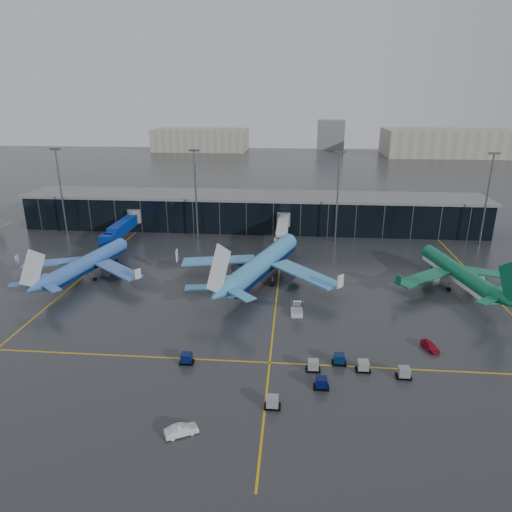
# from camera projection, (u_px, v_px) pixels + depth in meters

# --- Properties ---
(ground) EXTENTS (600.00, 600.00, 0.00)m
(ground) POSITION_uv_depth(u_px,v_px,m) (221.00, 317.00, 85.97)
(ground) COLOR #282B2D
(ground) RESTS_ON ground
(terminal_pier) EXTENTS (142.00, 17.00, 10.70)m
(terminal_pier) POSITION_uv_depth(u_px,v_px,m) (252.00, 211.00, 142.49)
(terminal_pier) COLOR black
(terminal_pier) RESTS_ON ground
(jet_bridges) EXTENTS (94.00, 27.50, 7.20)m
(jet_bridges) POSITION_uv_depth(u_px,v_px,m) (122.00, 228.00, 127.75)
(jet_bridges) COLOR #595B60
(jet_bridges) RESTS_ON ground
(flood_masts) EXTENTS (203.00, 0.50, 25.50)m
(flood_masts) POSITION_uv_depth(u_px,v_px,m) (266.00, 192.00, 128.03)
(flood_masts) COLOR #595B60
(flood_masts) RESTS_ON ground
(distant_hangars) EXTENTS (260.00, 71.00, 22.00)m
(distant_hangars) POSITION_uv_depth(u_px,v_px,m) (347.00, 141.00, 333.00)
(distant_hangars) COLOR #B2AD99
(distant_hangars) RESTS_ON ground
(taxi_lines) EXTENTS (220.00, 120.00, 0.02)m
(taxi_lines) POSITION_uv_depth(u_px,v_px,m) (277.00, 295.00, 95.13)
(taxi_lines) COLOR gold
(taxi_lines) RESTS_ON ground
(airliner_arkefly) EXTENTS (38.91, 42.41, 11.29)m
(airliner_arkefly) POSITION_uv_depth(u_px,v_px,m) (87.00, 254.00, 103.17)
(airliner_arkefly) COLOR #3C6EC5
(airliner_arkefly) RESTS_ON ground
(airliner_klm_near) EXTENTS (51.99, 55.37, 13.81)m
(airliner_klm_near) POSITION_uv_depth(u_px,v_px,m) (263.00, 252.00, 100.57)
(airliner_klm_near) COLOR #3F96CF
(airliner_klm_near) RESTS_ON ground
(airliner_aer_lingus) EXTENTS (38.80, 42.29, 11.25)m
(airliner_aer_lingus) POSITION_uv_depth(u_px,v_px,m) (459.00, 263.00, 97.52)
(airliner_aer_lingus) COLOR #0C6942
(airliner_aer_lingus) RESTS_ON ground
(baggage_carts) EXTENTS (34.96, 12.91, 1.70)m
(baggage_carts) POSITION_uv_depth(u_px,v_px,m) (314.00, 372.00, 67.25)
(baggage_carts) COLOR black
(baggage_carts) RESTS_ON ground
(mobile_airstair) EXTENTS (2.33, 3.29, 3.45)m
(mobile_airstair) POSITION_uv_depth(u_px,v_px,m) (297.00, 311.00, 86.62)
(mobile_airstair) COLOR silver
(mobile_airstair) RESTS_ON ground
(service_van_red) EXTENTS (2.66, 4.14, 1.31)m
(service_van_red) POSITION_uv_depth(u_px,v_px,m) (430.00, 346.00, 74.62)
(service_van_red) COLOR #A40C1F
(service_van_red) RESTS_ON ground
(service_van_white) EXTENTS (4.29, 3.16, 1.35)m
(service_van_white) POSITION_uv_depth(u_px,v_px,m) (181.00, 430.00, 55.69)
(service_van_white) COLOR silver
(service_van_white) RESTS_ON ground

